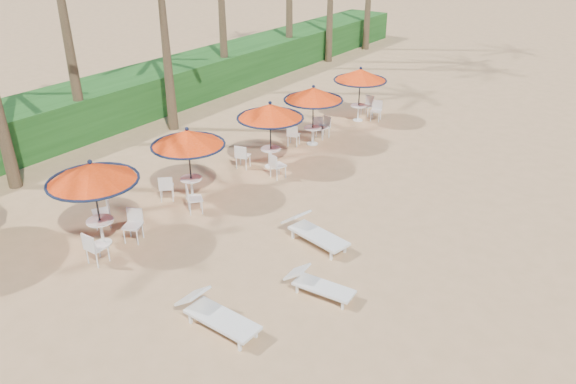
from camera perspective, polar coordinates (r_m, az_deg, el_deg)
name	(u,v)px	position (r m, az deg, el deg)	size (l,w,h in m)	color
ground	(241,321)	(13.26, -4.80, -12.94)	(160.00, 160.00, 0.00)	tan
scrub_hedge	(173,83)	(28.58, -11.56, 10.83)	(3.00, 40.00, 1.80)	#194716
station_0	(95,183)	(15.94, -19.02, 0.85)	(2.47, 2.47, 2.58)	black
station_1	(187,145)	(17.88, -10.24, 4.68)	(2.36, 2.36, 2.46)	black
station_2	(269,118)	(19.94, -1.94, 7.54)	(2.40, 2.40, 2.50)	black
station_3	(313,101)	(22.24, 2.57, 9.24)	(2.34, 2.35, 2.44)	black
station_4	(362,80)	(25.13, 7.50, 11.26)	(2.34, 2.34, 2.44)	black
lounger_near	(215,314)	(12.97, -7.45, -12.14)	(2.13, 0.71, 0.76)	silver
lounger_mid	(317,284)	(13.88, 2.98, -9.29)	(1.81, 0.69, 0.63)	silver
lounger_far	(313,231)	(15.85, 2.54, -4.00)	(2.23, 1.09, 0.77)	silver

